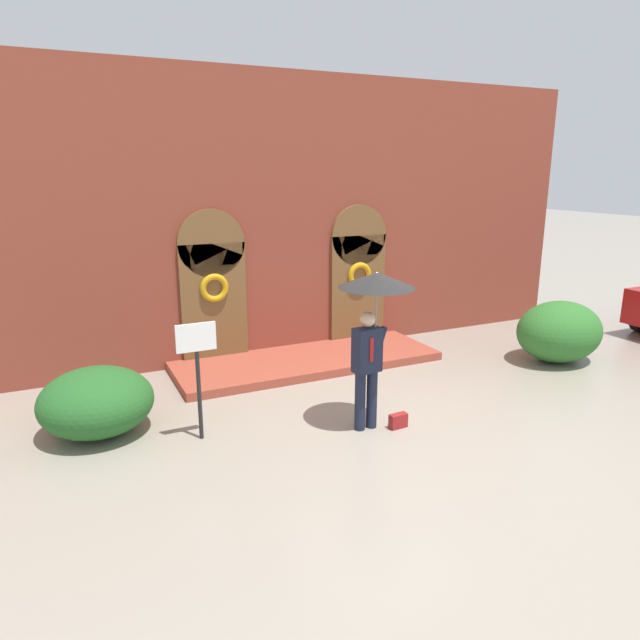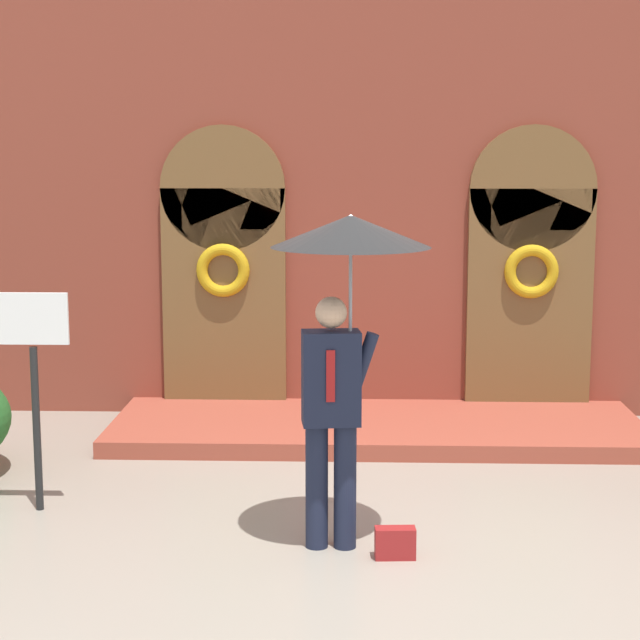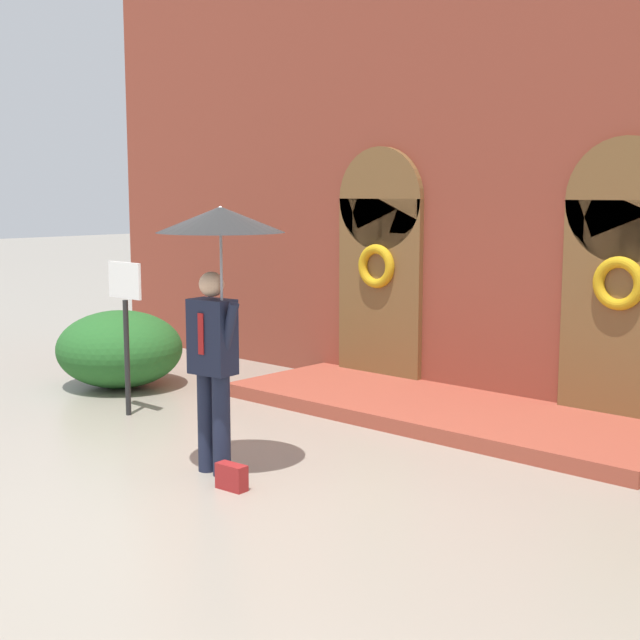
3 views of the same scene
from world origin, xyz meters
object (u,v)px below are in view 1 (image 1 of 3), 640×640
object	(u,v)px
handbag	(398,421)
shrub_right	(559,332)
shrub_left	(96,402)
person_with_umbrella	(374,303)
sign_post	(197,362)

from	to	relation	value
handbag	shrub_right	distance (m)	4.80
shrub_left	shrub_right	size ratio (longest dim) A/B	0.91
person_with_umbrella	handbag	size ratio (longest dim) A/B	8.44
shrub_left	sign_post	bearing A→B (deg)	-31.81
person_with_umbrella	shrub_left	world-z (taller)	person_with_umbrella
person_with_umbrella	shrub_left	size ratio (longest dim) A/B	1.45
person_with_umbrella	shrub_left	distance (m)	4.27
person_with_umbrella	sign_post	world-z (taller)	person_with_umbrella
person_with_umbrella	shrub_left	xyz separation A→B (m)	(-3.72, 1.54, -1.42)
sign_post	handbag	bearing A→B (deg)	-18.52
handbag	shrub_left	bearing A→B (deg)	153.29
handbag	shrub_right	bearing A→B (deg)	11.66
person_with_umbrella	sign_post	xyz separation A→B (m)	(-2.40, 0.72, -0.75)
handbag	sign_post	xyz separation A→B (m)	(-2.76, 0.92, 1.05)
handbag	shrub_left	xyz separation A→B (m)	(-4.08, 1.74, 0.38)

